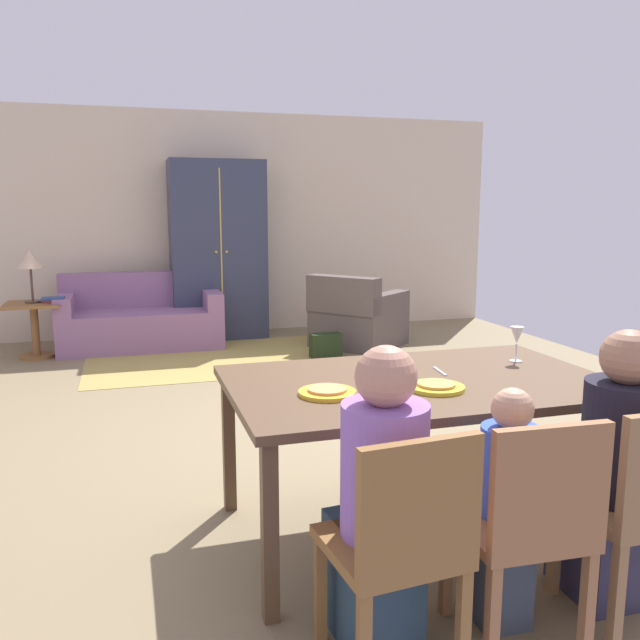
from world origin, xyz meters
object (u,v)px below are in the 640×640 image
at_px(couch, 141,320).
at_px(person_child, 503,514).
at_px(dining_table, 418,393).
at_px(book_lower, 55,301).
at_px(armchair, 356,318).
at_px(dining_chair_child, 529,521).
at_px(plate_near_man, 327,393).
at_px(armoire, 218,250).
at_px(book_upper, 53,299).
at_px(table_lamp, 30,261).
at_px(person_man, 379,511).
at_px(handbag, 326,346).
at_px(dining_chair_man, 402,541).
at_px(wine_glass, 517,337).
at_px(person_woman, 612,478).
at_px(side_table, 35,322).
at_px(plate_near_child, 436,387).

bearing_deg(couch, person_child, -78.33).
height_order(dining_table, book_lower, dining_table).
bearing_deg(armchair, dining_chair_child, -103.31).
height_order(plate_near_man, dining_chair_child, dining_chair_child).
bearing_deg(dining_table, dining_chair_child, -90.27).
xyz_separation_m(armoire, book_upper, (-1.80, -0.60, -0.43)).
relative_size(dining_table, table_lamp, 3.29).
height_order(person_man, armoire, armoire).
xyz_separation_m(table_lamp, handbag, (2.90, -0.90, -0.88)).
bearing_deg(dining_chair_child, armoire, 92.05).
bearing_deg(dining_chair_man, wine_glass, 44.20).
relative_size(book_lower, book_upper, 1.00).
bearing_deg(table_lamp, dining_chair_child, -67.93).
xyz_separation_m(wine_glass, person_woman, (-0.15, -0.91, -0.38)).
height_order(plate_near_man, book_upper, plate_near_man).
bearing_deg(armchair, book_upper, 173.11).
bearing_deg(handbag, wine_glass, -90.65).
xyz_separation_m(book_lower, book_upper, (-0.02, -0.01, 0.03)).
bearing_deg(armchair, table_lamp, 172.74).
distance_m(couch, book_lower, 0.95).
relative_size(couch, table_lamp, 3.25).
height_order(table_lamp, book_lower, table_lamp).
bearing_deg(side_table, book_lower, -9.42).
distance_m(plate_near_child, dining_chair_child, 0.78).
bearing_deg(dining_chair_man, person_man, 93.24).
height_order(book_upper, handbag, book_upper).
relative_size(armchair, handbag, 3.76).
height_order(armchair, book_upper, armchair).
relative_size(dining_table, person_child, 1.92).
bearing_deg(plate_near_man, person_woman, -32.16).
bearing_deg(book_upper, armoire, 18.29).
bearing_deg(person_man, dining_chair_man, -86.76).
bearing_deg(person_woman, person_man, -179.99).
xyz_separation_m(dining_table, plate_near_child, (0.00, -0.18, 0.07)).
xyz_separation_m(plate_near_child, dining_chair_man, (-0.48, -0.73, -0.28)).
bearing_deg(armoire, table_lamp, -164.62).
height_order(person_man, book_lower, person_man).
distance_m(plate_near_man, table_lamp, 4.99).
distance_m(wine_glass, book_upper, 5.09).
bearing_deg(armchair, person_man, -109.04).
xyz_separation_m(wine_glass, book_lower, (-2.64, 4.34, -0.30)).
height_order(dining_chair_man, dining_chair_child, same).
height_order(plate_near_child, dining_chair_child, dining_chair_child).
height_order(wine_glass, person_woman, person_woman).
height_order(armoire, book_lower, armoire).
bearing_deg(table_lamp, handbag, -17.25).
relative_size(dining_table, dining_chair_child, 2.04).
bearing_deg(plate_near_man, handbag, 72.85).
xyz_separation_m(dining_table, armchair, (1.19, 4.12, -0.38)).
bearing_deg(person_woman, dining_chair_child, -160.44).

